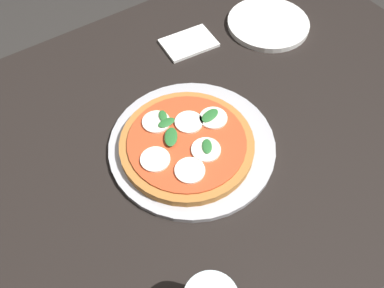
{
  "coord_description": "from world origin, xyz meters",
  "views": [
    {
      "loc": [
        -0.19,
        -0.44,
        1.45
      ],
      "look_at": [
        0.08,
        -0.03,
        0.77
      ],
      "focal_mm": 38.53,
      "sensor_mm": 36.0,
      "label": 1
    }
  ],
  "objects_px": {
    "serving_tray": "(192,145)",
    "napkin": "(189,43)",
    "dining_table": "(153,179)",
    "plate_white": "(268,24)",
    "pizza": "(187,144)"
  },
  "relations": [
    {
      "from": "pizza",
      "to": "plate_white",
      "type": "xyz_separation_m",
      "value": [
        0.4,
        0.21,
        -0.02
      ]
    },
    {
      "from": "dining_table",
      "to": "plate_white",
      "type": "height_order",
      "value": "plate_white"
    },
    {
      "from": "serving_tray",
      "to": "napkin",
      "type": "distance_m",
      "value": 0.32
    },
    {
      "from": "serving_tray",
      "to": "plate_white",
      "type": "relative_size",
      "value": 1.61
    },
    {
      "from": "pizza",
      "to": "dining_table",
      "type": "bearing_deg",
      "value": 153.19
    },
    {
      "from": "pizza",
      "to": "napkin",
      "type": "distance_m",
      "value": 0.33
    },
    {
      "from": "serving_tray",
      "to": "pizza",
      "type": "distance_m",
      "value": 0.02
    },
    {
      "from": "plate_white",
      "to": "napkin",
      "type": "bearing_deg",
      "value": 165.17
    },
    {
      "from": "dining_table",
      "to": "serving_tray",
      "type": "relative_size",
      "value": 4.52
    },
    {
      "from": "napkin",
      "to": "pizza",
      "type": "bearing_deg",
      "value": -124.51
    },
    {
      "from": "serving_tray",
      "to": "pizza",
      "type": "relative_size",
      "value": 1.26
    },
    {
      "from": "dining_table",
      "to": "serving_tray",
      "type": "bearing_deg",
      "value": -22.03
    },
    {
      "from": "serving_tray",
      "to": "dining_table",
      "type": "bearing_deg",
      "value": 157.97
    },
    {
      "from": "napkin",
      "to": "plate_white",
      "type": "bearing_deg",
      "value": -14.83
    },
    {
      "from": "dining_table",
      "to": "napkin",
      "type": "relative_size",
      "value": 11.88
    }
  ]
}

